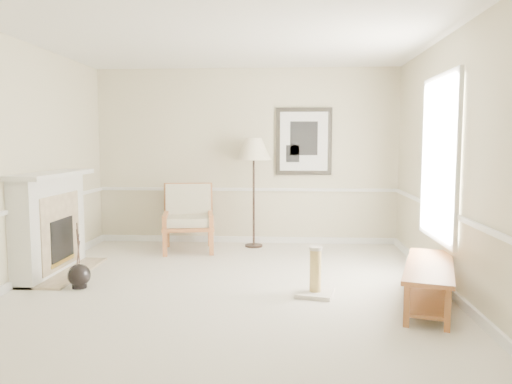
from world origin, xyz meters
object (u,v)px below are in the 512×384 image
at_px(floor_vase, 79,276).
at_px(armchair, 188,214).
at_px(floor_lamp, 254,152).
at_px(bench, 429,278).
at_px(scratching_post, 315,280).

xyz_separation_m(floor_vase, armchair, (0.86, 2.16, 0.42)).
bearing_deg(floor_vase, floor_lamp, 52.40).
distance_m(floor_vase, bench, 3.90).
bearing_deg(bench, floor_vase, 174.26).
relative_size(bench, scratching_post, 2.92).
relative_size(armchair, floor_lamp, 0.59).
distance_m(floor_vase, floor_lamp, 3.36).
height_order(armchair, floor_lamp, floor_lamp).
bearing_deg(bench, armchair, 139.82).
height_order(floor_vase, scratching_post, floor_vase).
xyz_separation_m(floor_lamp, scratching_post, (0.85, -2.55, -1.36)).
xyz_separation_m(armchair, bench, (3.02, -2.55, -0.26)).
height_order(bench, scratching_post, scratching_post).
bearing_deg(floor_lamp, floor_vase, -127.60).
bearing_deg(floor_vase, bench, -5.74).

